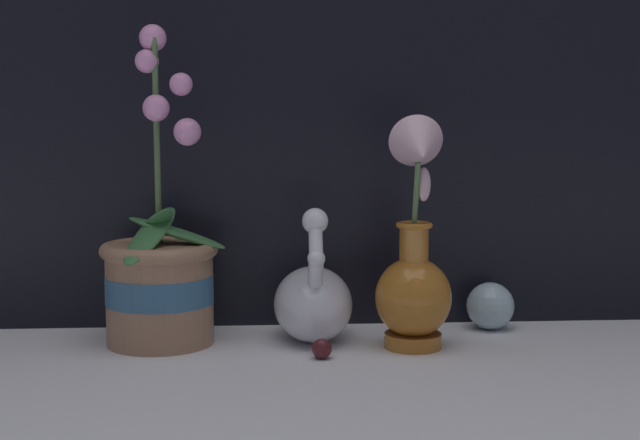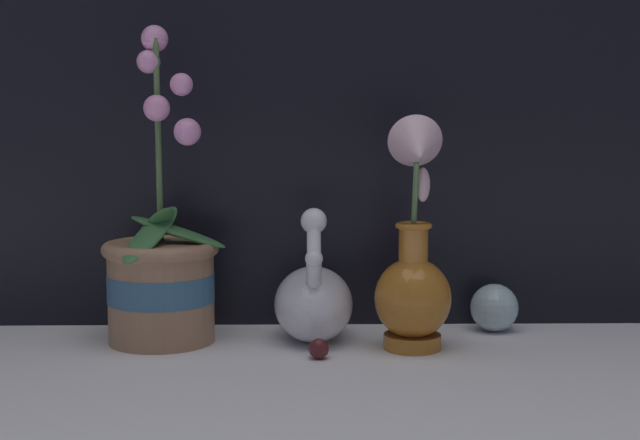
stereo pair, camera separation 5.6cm
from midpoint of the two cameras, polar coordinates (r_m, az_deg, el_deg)
ground_plane at (r=1.11m, az=2.26°, el=-9.24°), size 2.80×2.80×0.00m
orchid_potted_plant at (r=1.21m, az=-8.82°, el=-3.50°), size 0.17×0.18×0.42m
swan_figurine at (r=1.21m, az=0.90°, el=-5.11°), size 0.11×0.18×0.19m
blue_vase at (r=1.16m, az=7.39°, el=-3.22°), size 0.10×0.12×0.31m
glass_sphere at (r=1.30m, az=12.32°, el=-5.51°), size 0.07×0.07×0.07m
glass_bauble at (r=1.13m, az=1.35°, el=-8.24°), size 0.03×0.03×0.03m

